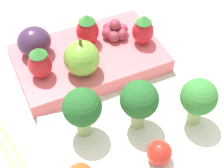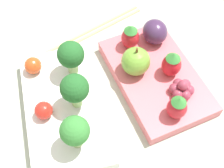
% 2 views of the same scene
% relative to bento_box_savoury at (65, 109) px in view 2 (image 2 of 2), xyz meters
% --- Properties ---
extents(ground_plane, '(4.00, 4.00, 0.00)m').
position_rel_bento_box_savoury_xyz_m(ground_plane, '(-0.01, -0.08, -0.01)').
color(ground_plane, '#ADB7A3').
extents(bento_box_savoury, '(0.23, 0.15, 0.03)m').
position_rel_bento_box_savoury_xyz_m(bento_box_savoury, '(0.00, 0.00, 0.00)').
color(bento_box_savoury, white).
rests_on(bento_box_savoury, ground_plane).
extents(bento_box_fruit, '(0.20, 0.13, 0.02)m').
position_rel_bento_box_savoury_xyz_m(bento_box_fruit, '(0.00, -0.16, -0.00)').
color(bento_box_fruit, '#DB6670').
rests_on(bento_box_fruit, ground_plane).
extents(broccoli_floret_0, '(0.04, 0.04, 0.06)m').
position_rel_bento_box_savoury_xyz_m(broccoli_floret_0, '(-0.07, 0.00, 0.05)').
color(broccoli_floret_0, '#93B770').
rests_on(broccoli_floret_0, bento_box_savoury).
extents(broccoli_floret_1, '(0.04, 0.04, 0.06)m').
position_rel_bento_box_savoury_xyz_m(broccoli_floret_1, '(0.05, -0.03, 0.05)').
color(broccoli_floret_1, '#93B770').
rests_on(broccoli_floret_1, bento_box_savoury).
extents(broccoli_floret_2, '(0.04, 0.04, 0.06)m').
position_rel_bento_box_savoury_xyz_m(broccoli_floret_2, '(-0.00, -0.02, 0.05)').
color(broccoli_floret_2, '#93B770').
rests_on(broccoli_floret_2, bento_box_savoury).
extents(cherry_tomato_0, '(0.03, 0.03, 0.03)m').
position_rel_bento_box_savoury_xyz_m(cherry_tomato_0, '(-0.01, 0.03, 0.03)').
color(cherry_tomato_0, red).
rests_on(cherry_tomato_0, bento_box_savoury).
extents(cherry_tomato_1, '(0.03, 0.03, 0.03)m').
position_rel_bento_box_savoury_xyz_m(cherry_tomato_1, '(0.08, 0.02, 0.03)').
color(cherry_tomato_1, '#DB4C1E').
rests_on(cherry_tomato_1, bento_box_savoury).
extents(apple, '(0.05, 0.05, 0.05)m').
position_rel_bento_box_savoury_xyz_m(apple, '(0.02, -0.13, 0.03)').
color(apple, '#70A838').
rests_on(apple, bento_box_fruit).
extents(strawberry_0, '(0.03, 0.03, 0.05)m').
position_rel_bento_box_savoury_xyz_m(strawberry_0, '(0.07, -0.14, 0.03)').
color(strawberry_0, red).
rests_on(strawberry_0, bento_box_fruit).
extents(strawberry_1, '(0.03, 0.03, 0.05)m').
position_rel_bento_box_savoury_xyz_m(strawberry_1, '(-0.08, -0.15, 0.03)').
color(strawberry_1, red).
rests_on(strawberry_1, bento_box_fruit).
extents(strawberry_2, '(0.03, 0.03, 0.05)m').
position_rel_bento_box_savoury_xyz_m(strawberry_2, '(-0.01, -0.18, 0.03)').
color(strawberry_2, red).
rests_on(strawberry_2, bento_box_fruit).
extents(plum, '(0.05, 0.04, 0.04)m').
position_rel_bento_box_savoury_xyz_m(plum, '(0.07, -0.19, 0.03)').
color(plum, '#42284C').
rests_on(plum, bento_box_fruit).
extents(grape_cluster, '(0.04, 0.04, 0.03)m').
position_rel_bento_box_savoury_xyz_m(grape_cluster, '(-0.05, -0.18, 0.02)').
color(grape_cluster, '#93384C').
rests_on(grape_cluster, bento_box_fruit).
extents(chopsticks_pair, '(0.06, 0.21, 0.01)m').
position_rel_bento_box_savoury_xyz_m(chopsticks_pair, '(0.14, -0.10, -0.01)').
color(chopsticks_pair, tan).
rests_on(chopsticks_pair, ground_plane).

